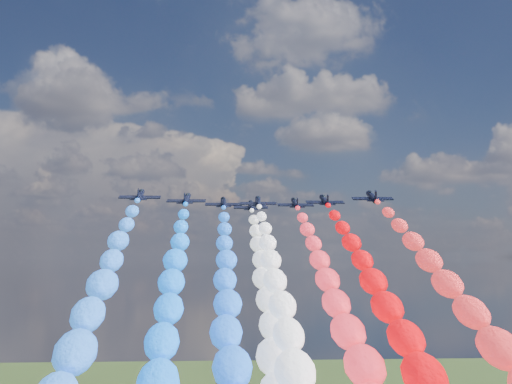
{
  "coord_description": "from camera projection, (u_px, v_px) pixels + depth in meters",
  "views": [
    {
      "loc": [
        -9.93,
        -156.49,
        84.78
      ],
      "look_at": [
        0.0,
        4.0,
        100.64
      ],
      "focal_mm": 46.51,
      "sensor_mm": 36.0,
      "label": 1
    }
  ],
  "objects": [
    {
      "name": "jet_6",
      "position": [
        325.0,
        201.0,
        162.56
      ],
      "size": [
        9.26,
        12.65,
        6.3
      ],
      "primitive_type": null,
      "rotation": [
        0.3,
        0.0,
        0.0
      ],
      "color": "black"
    },
    {
      "name": "jet_0",
      "position": [
        140.0,
        195.0,
        148.99
      ],
      "size": [
        9.52,
        12.84,
        6.3
      ],
      "primitive_type": null,
      "rotation": [
        0.3,
        0.0,
        0.02
      ],
      "color": "black"
    },
    {
      "name": "jet_2",
      "position": [
        223.0,
        203.0,
        169.01
      ],
      "size": [
        9.3,
        12.68,
        6.3
      ],
      "primitive_type": null,
      "rotation": [
        0.3,
        0.0,
        0.0
      ],
      "color": "black"
    },
    {
      "name": "trail_3",
      "position": [
        284.0,
        333.0,
        102.2
      ],
      "size": [
        6.73,
        120.6,
        54.56
      ],
      "primitive_type": null,
      "color": "white"
    },
    {
      "name": "trail_4",
      "position": [
        270.0,
        324.0,
        115.48
      ],
      "size": [
        6.73,
        120.6,
        54.56
      ],
      "primitive_type": null,
      "color": "white"
    },
    {
      "name": "jet_3",
      "position": [
        258.0,
        202.0,
        166.23
      ],
      "size": [
        9.99,
        13.18,
        6.3
      ],
      "primitive_type": null,
      "rotation": [
        0.3,
        0.0,
        -0.06
      ],
      "color": "black"
    },
    {
      "name": "jet_1",
      "position": [
        187.0,
        199.0,
        158.6
      ],
      "size": [
        9.96,
        13.15,
        6.3
      ],
      "primitive_type": null,
      "rotation": [
        0.3,
        0.0,
        -0.06
      ],
      "color": "black"
    },
    {
      "name": "jet_4",
      "position": [
        251.0,
        206.0,
        179.51
      ],
      "size": [
        9.76,
        13.02,
        6.3
      ],
      "primitive_type": null,
      "rotation": [
        0.3,
        0.0,
        -0.04
      ],
      "color": "black"
    },
    {
      "name": "trail_1",
      "position": [
        166.0,
        339.0,
        94.57
      ],
      "size": [
        6.73,
        120.6,
        54.56
      ],
      "primitive_type": null,
      "color": "blue"
    },
    {
      "name": "trail_7",
      "position": [
        485.0,
        344.0,
        88.57
      ],
      "size": [
        6.73,
        120.6,
        54.56
      ],
      "primitive_type": null,
      "color": "red"
    },
    {
      "name": "jet_5",
      "position": [
        295.0,
        203.0,
        170.93
      ],
      "size": [
        9.29,
        12.68,
        6.3
      ],
      "primitive_type": null,
      "rotation": [
        0.3,
        0.0,
        -0.0
      ],
      "color": "black"
    },
    {
      "name": "jet_7",
      "position": [
        372.0,
        197.0,
        152.6
      ],
      "size": [
        9.86,
        13.09,
        6.3
      ],
      "primitive_type": null,
      "rotation": [
        0.3,
        0.0,
        -0.05
      ],
      "color": "black"
    },
    {
      "name": "trail_0",
      "position": [
        82.0,
        348.0,
        84.96
      ],
      "size": [
        6.73,
        120.6,
        54.56
      ],
      "primitive_type": null,
      "color": "blue"
    },
    {
      "name": "trail_6",
      "position": [
        395.0,
        336.0,
        98.53
      ],
      "size": [
        6.73,
        120.6,
        54.56
      ],
      "primitive_type": null,
      "color": "red"
    },
    {
      "name": "trail_2",
      "position": [
        228.0,
        331.0,
        104.98
      ],
      "size": [
        6.73,
        120.6,
        54.56
      ],
      "primitive_type": null,
      "color": "blue"
    },
    {
      "name": "trail_5",
      "position": [
        342.0,
        330.0,
        106.9
      ],
      "size": [
        6.73,
        120.6,
        54.56
      ],
      "primitive_type": null,
      "color": "#FA283A"
    }
  ]
}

